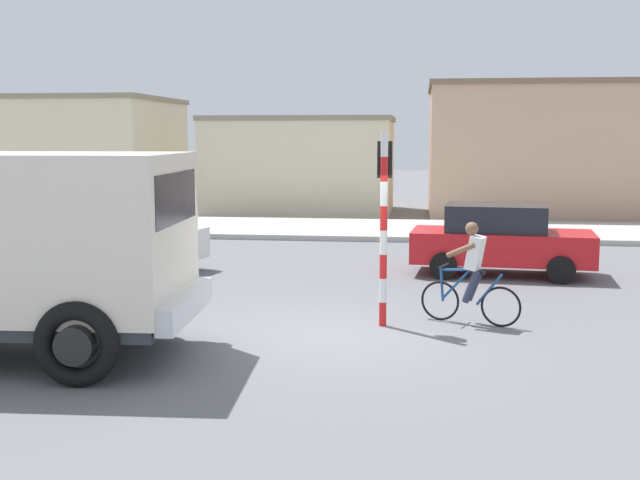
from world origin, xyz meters
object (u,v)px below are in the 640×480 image
at_px(traffic_light_pole, 384,201).
at_px(car_red_near, 118,235).
at_px(cyclist, 471,273).
at_px(car_white_mid, 500,239).

distance_m(traffic_light_pole, car_red_near, 8.04).
bearing_deg(traffic_light_pole, car_red_near, 144.00).
bearing_deg(cyclist, car_white_mid, 79.09).
bearing_deg(car_white_mid, car_red_near, -177.19).
height_order(traffic_light_pole, car_red_near, traffic_light_pole).
relative_size(car_red_near, car_white_mid, 1.03).
distance_m(cyclist, car_red_near, 9.03).
height_order(cyclist, traffic_light_pole, traffic_light_pole).
relative_size(traffic_light_pole, car_white_mid, 0.77).
height_order(cyclist, car_white_mid, cyclist).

